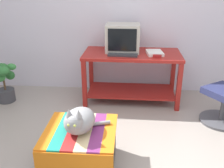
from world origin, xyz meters
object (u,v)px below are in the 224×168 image
at_px(desk, 132,68).
at_px(ottoman_with_blanket, 81,148).
at_px(keyboard, 123,55).
at_px(book, 155,53).
at_px(cat, 79,121).
at_px(tv_monitor, 123,38).
at_px(potted_plant, 4,81).
at_px(stapler, 157,56).

height_order(desk, ottoman_with_blanket, desk).
relative_size(keyboard, book, 1.48).
height_order(desk, cat, desk).
bearing_deg(tv_monitor, cat, -100.76).
relative_size(tv_monitor, book, 1.76).
xyz_separation_m(desk, book, (0.31, -0.05, 0.25)).
bearing_deg(ottoman_with_blanket, tv_monitor, 78.27).
bearing_deg(cat, potted_plant, 142.55).
relative_size(tv_monitor, potted_plant, 0.81).
bearing_deg(keyboard, book, 16.16).
xyz_separation_m(ottoman_with_blanket, stapler, (0.80, 1.31, 0.54)).
height_order(keyboard, ottoman_with_blanket, keyboard).
relative_size(tv_monitor, stapler, 4.31).
relative_size(cat, stapler, 3.92).
distance_m(desk, book, 0.40).
xyz_separation_m(keyboard, book, (0.43, 0.09, 0.01)).
distance_m(desk, potted_plant, 1.86).
height_order(ottoman_with_blanket, potted_plant, potted_plant).
xyz_separation_m(desk, keyboard, (-0.13, -0.15, 0.24)).
distance_m(book, potted_plant, 2.19).
distance_m(desk, cat, 1.62).
xyz_separation_m(tv_monitor, book, (0.44, -0.14, -0.17)).
relative_size(desk, potted_plant, 2.32).
bearing_deg(keyboard, stapler, -4.19).
height_order(tv_monitor, potted_plant, tv_monitor).
bearing_deg(desk, book, -9.18).
xyz_separation_m(keyboard, cat, (-0.34, -1.40, -0.22)).
relative_size(book, stapler, 2.45).
bearing_deg(desk, stapler, -32.03).
bearing_deg(book, potted_plant, 177.00).
height_order(tv_monitor, stapler, tv_monitor).
xyz_separation_m(tv_monitor, potted_plant, (-1.70, -0.28, -0.59)).
relative_size(tv_monitor, ottoman_with_blanket, 0.72).
xyz_separation_m(keyboard, potted_plant, (-1.71, -0.05, -0.42)).
relative_size(book, potted_plant, 0.46).
distance_m(tv_monitor, ottoman_with_blanket, 1.79).
height_order(ottoman_with_blanket, stapler, stapler).
distance_m(book, cat, 1.70).
bearing_deg(cat, desk, 80.32).
bearing_deg(keyboard, desk, 53.52).
distance_m(tv_monitor, stapler, 0.58).
xyz_separation_m(keyboard, ottoman_with_blanket, (-0.34, -1.38, -0.53)).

